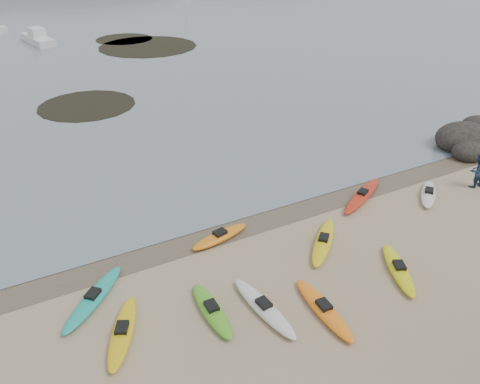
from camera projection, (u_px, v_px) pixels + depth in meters
ground at (240, 220)px, 21.87m from camera, size 600.00×600.00×0.00m
wet_sand at (243, 223)px, 21.64m from camera, size 60.00×60.00×0.00m
kayaks at (269, 273)px, 18.28m from camera, size 22.17×9.04×0.34m
person_east at (477, 171)px, 24.19m from camera, size 0.95×0.77×1.87m
rock_cluster at (471, 142)px, 29.02m from camera, size 5.33×3.93×1.83m
kelp_mats at (132, 55)px, 49.08m from camera, size 19.50×28.64×0.04m
far_hills at (103, 1)px, 194.08m from camera, size 550.00×135.00×80.00m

